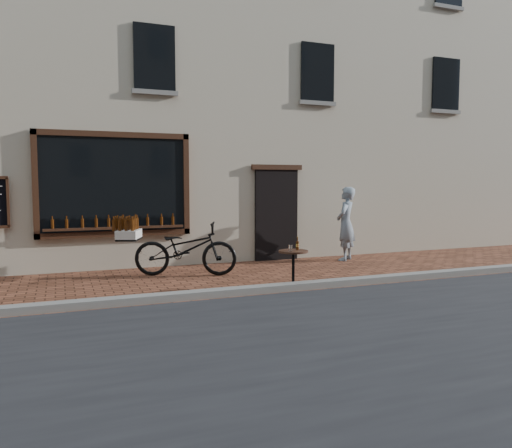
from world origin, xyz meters
name	(u,v)px	position (x,y,z in m)	size (l,w,h in m)	color
ground	(256,296)	(0.00, 0.00, 0.00)	(90.00, 90.00, 0.00)	#522B1A
kerb	(252,290)	(0.00, 0.20, 0.06)	(90.00, 0.25, 0.12)	slate
shop_building	(171,71)	(0.00, 6.50, 5.00)	(28.00, 6.20, 10.00)	#B9AA92
cargo_bicycle	(183,248)	(-0.69, 2.26, 0.56)	(2.50, 1.47, 1.16)	black
bistro_table	(293,261)	(0.86, 0.35, 0.48)	(0.53, 0.53, 0.91)	black
pedestrian	(346,224)	(3.46, 2.79, 0.89)	(0.65, 0.43, 1.79)	gray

